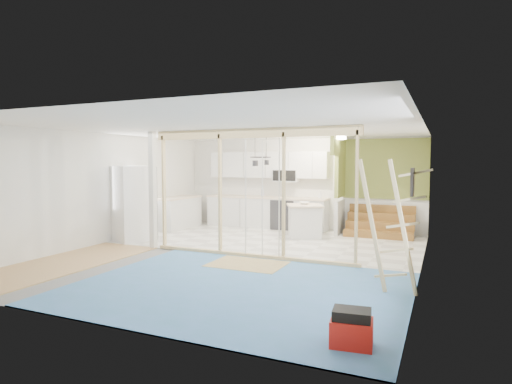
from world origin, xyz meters
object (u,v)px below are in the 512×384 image
at_px(fridge, 131,204).
at_px(toolbox, 352,329).
at_px(island, 305,221).
at_px(ladder, 391,226).

bearing_deg(fridge, toolbox, -9.98).
xyz_separation_m(island, toolbox, (2.40, -6.07, -0.23)).
xyz_separation_m(fridge, island, (3.70, 2.22, -0.50)).
bearing_deg(island, ladder, -81.81).
bearing_deg(island, fridge, -173.46).
relative_size(fridge, ladder, 0.94).
bearing_deg(toolbox, fridge, 140.94).
relative_size(island, toolbox, 2.46).
relative_size(fridge, island, 1.61).
height_order(fridge, toolbox, fridge).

